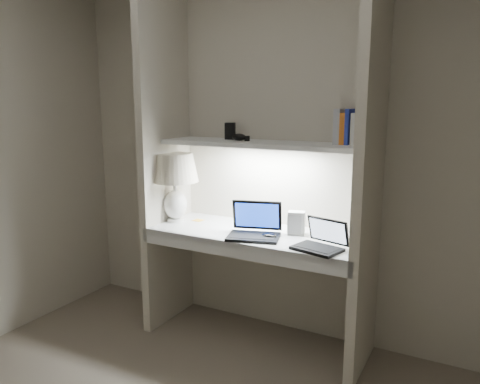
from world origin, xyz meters
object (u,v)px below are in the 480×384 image
Objects in this scene: table_lamp at (175,176)px; laptop_main at (255,228)px; laptop_netbook at (321,242)px; book_row at (352,128)px; speaker at (297,223)px.

table_lamp is 1.27× the size of laptop_main.
laptop_main is at bearing -171.93° from laptop_netbook.
book_row is at bearing 9.03° from table_lamp.
speaker is at bearing 6.15° from table_lamp.
table_lamp is 0.74m from laptop_main.
table_lamp reaches higher than laptop_main.
laptop_main is at bearing -6.10° from table_lamp.
table_lamp reaches higher than speaker.
table_lamp is 0.94m from speaker.
speaker is (0.22, 0.17, 0.03)m from laptop_main.
laptop_netbook is at bearing -56.86° from speaker.
table_lamp is at bearing 171.92° from speaker.
laptop_main is (0.68, -0.07, -0.28)m from table_lamp.
book_row reaches higher than laptop_netbook.
speaker is at bearing -163.00° from book_row.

